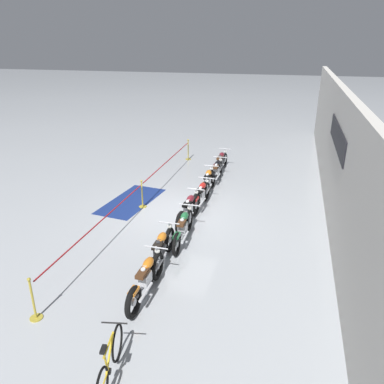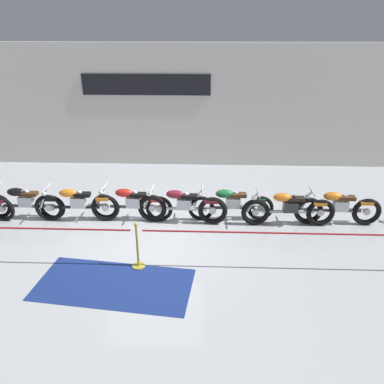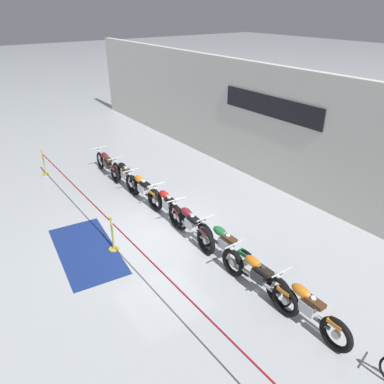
{
  "view_description": "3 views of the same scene",
  "coord_description": "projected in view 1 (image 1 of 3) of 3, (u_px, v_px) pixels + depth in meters",
  "views": [
    {
      "loc": [
        11.44,
        3.59,
        5.64
      ],
      "look_at": [
        0.12,
        0.52,
        0.89
      ],
      "focal_mm": 35.0,
      "sensor_mm": 36.0,
      "label": 1
    },
    {
      "loc": [
        1.25,
        -8.0,
        4.71
      ],
      "look_at": [
        0.93,
        0.59,
        0.86
      ],
      "focal_mm": 35.0,
      "sensor_mm": 36.0,
      "label": 2
    },
    {
      "loc": [
        7.92,
        -4.6,
        6.02
      ],
      "look_at": [
        -0.38,
        1.39,
        0.82
      ],
      "focal_mm": 35.0,
      "sensor_mm": 36.0,
      "label": 3
    }
  ],
  "objects": [
    {
      "name": "ground_plane",
      "position": [
        179.0,
        213.0,
        13.23
      ],
      "size": [
        120.0,
        120.0,
        0.0
      ],
      "primitive_type": "plane",
      "color": "#B2B7BC"
    },
    {
      "name": "back_wall",
      "position": [
        341.0,
        168.0,
        11.2
      ],
      "size": [
        28.0,
        0.29,
        4.2
      ],
      "color": "silver",
      "rests_on": "ground"
    },
    {
      "name": "motorcycle_maroon_0",
      "position": [
        221.0,
        162.0,
        17.23
      ],
      "size": [
        2.27,
        0.62,
        0.91
      ],
      "color": "black",
      "rests_on": "ground"
    },
    {
      "name": "motorcycle_black_1",
      "position": [
        217.0,
        171.0,
        16.0
      ],
      "size": [
        2.13,
        0.62,
        0.92
      ],
      "color": "black",
      "rests_on": "ground"
    },
    {
      "name": "motorcycle_orange_2",
      "position": [
        208.0,
        182.0,
        14.75
      ],
      "size": [
        2.21,
        0.62,
        0.95
      ],
      "color": "black",
      "rests_on": "ground"
    },
    {
      "name": "motorcycle_red_3",
      "position": [
        201.0,
        196.0,
        13.47
      ],
      "size": [
        2.14,
        0.62,
        0.93
      ],
      "color": "black",
      "rests_on": "ground"
    },
    {
      "name": "motorcycle_maroon_4",
      "position": [
        189.0,
        210.0,
        12.31
      ],
      "size": [
        2.32,
        0.62,
        0.96
      ],
      "color": "black",
      "rests_on": "ground"
    },
    {
      "name": "motorcycle_green_5",
      "position": [
        183.0,
        228.0,
        11.15
      ],
      "size": [
        2.23,
        0.62,
        0.92
      ],
      "color": "black",
      "rests_on": "ground"
    },
    {
      "name": "motorcycle_orange_6",
      "position": [
        160.0,
        251.0,
        9.92
      ],
      "size": [
        2.37,
        0.62,
        0.94
      ],
      "color": "black",
      "rests_on": "ground"
    },
    {
      "name": "motorcycle_orange_7",
      "position": [
        146.0,
        279.0,
        8.75
      ],
      "size": [
        2.2,
        0.62,
        0.94
      ],
      "color": "black",
      "rests_on": "ground"
    },
    {
      "name": "bicycle",
      "position": [
        110.0,
        363.0,
        6.57
      ],
      "size": [
        1.7,
        0.52,
        0.96
      ],
      "color": "black",
      "rests_on": "ground"
    },
    {
      "name": "stanchion_far_left",
      "position": [
        156.0,
        175.0,
        14.72
      ],
      "size": [
        12.3,
        0.28,
        1.05
      ],
      "color": "gold",
      "rests_on": "ground"
    },
    {
      "name": "stanchion_mid_left",
      "position": [
        142.0,
        198.0,
        13.55
      ],
      "size": [
        0.28,
        0.28,
        1.05
      ],
      "color": "gold",
      "rests_on": "ground"
    },
    {
      "name": "stanchion_mid_right",
      "position": [
        34.0,
        305.0,
        8.05
      ],
      "size": [
        0.28,
        0.28,
        1.05
      ],
      "color": "gold",
      "rests_on": "ground"
    },
    {
      "name": "floor_banner",
      "position": [
        131.0,
        201.0,
        14.18
      ],
      "size": [
        3.21,
        1.79,
        0.01
      ],
      "primitive_type": "cube",
      "rotation": [
        0.0,
        0.0,
        -0.11
      ],
      "color": "navy",
      "rests_on": "ground"
    }
  ]
}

